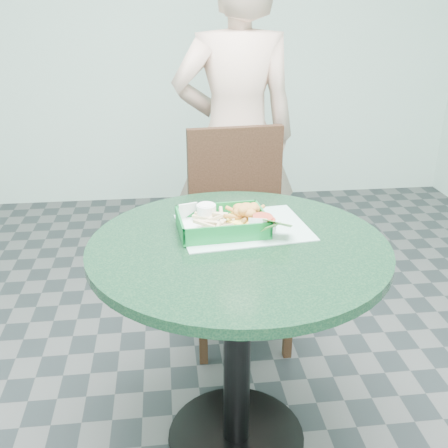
{
  "coord_description": "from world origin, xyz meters",
  "views": [
    {
      "loc": [
        -0.21,
        -1.39,
        1.43
      ],
      "look_at": [
        -0.03,
        0.1,
        0.79
      ],
      "focal_mm": 42.0,
      "sensor_mm": 36.0,
      "label": 1
    }
  ],
  "objects": [
    {
      "name": "fries_pile",
      "position": [
        -0.06,
        0.09,
        0.79
      ],
      "size": [
        0.15,
        0.16,
        0.05
      ],
      "primitive_type": null,
      "rotation": [
        0.0,
        0.0,
        0.35
      ],
      "color": "beige",
      "rests_on": "food_basket"
    },
    {
      "name": "wall_back",
      "position": [
        0.0,
        2.5,
        1.4
      ],
      "size": [
        4.0,
        0.04,
        2.8
      ],
      "primitive_type": "cube",
      "color": "silver",
      "rests_on": "ground"
    },
    {
      "name": "cafe_table",
      "position": [
        0.0,
        0.0,
        0.58
      ],
      "size": [
        0.9,
        0.9,
        0.75
      ],
      "color": "black",
      "rests_on": "floor"
    },
    {
      "name": "crab_sandwich",
      "position": [
        0.04,
        0.1,
        0.8
      ],
      "size": [
        0.12,
        0.12,
        0.07
      ],
      "rotation": [
        0.0,
        0.0,
        0.24
      ],
      "color": "yellow",
      "rests_on": "food_basket"
    },
    {
      "name": "diner_person",
      "position": [
        0.14,
        1.04,
        0.9
      ],
      "size": [
        0.68,
        0.46,
        1.79
      ],
      "primitive_type": "imported",
      "rotation": [
        0.0,
        0.0,
        3.2
      ],
      "color": "#CBA692",
      "rests_on": "floor"
    },
    {
      "name": "food_basket",
      "position": [
        -0.04,
        0.09,
        0.77
      ],
      "size": [
        0.27,
        0.2,
        0.05
      ],
      "rotation": [
        0.0,
        0.0,
        0.08
      ],
      "color": "#0C702C",
      "rests_on": "placemat"
    },
    {
      "name": "floor",
      "position": [
        0.0,
        0.0,
        0.0
      ],
      "size": [
        4.0,
        5.0,
        0.02
      ],
      "primitive_type": "cube",
      "color": "#303335",
      "rests_on": "ground"
    },
    {
      "name": "placemat",
      "position": [
        0.03,
        0.11,
        0.75
      ],
      "size": [
        0.43,
        0.34,
        0.0
      ],
      "primitive_type": "cube",
      "rotation": [
        0.0,
        0.0,
        0.12
      ],
      "color": "#9EC4B9",
      "rests_on": "cafe_table"
    },
    {
      "name": "dining_chair",
      "position": [
        0.1,
        0.71,
        0.53
      ],
      "size": [
        0.42,
        0.42,
        0.93
      ],
      "rotation": [
        0.0,
        0.0,
        0.09
      ],
      "color": "#3E2611",
      "rests_on": "floor"
    },
    {
      "name": "sauce_ramekin",
      "position": [
        -0.08,
        0.15,
        0.8
      ],
      "size": [
        0.06,
        0.06,
        0.04
      ],
      "rotation": [
        0.0,
        0.0,
        0.26
      ],
      "color": "white",
      "rests_on": "food_basket"
    },
    {
      "name": "garnish_cup",
      "position": [
        0.09,
        0.02,
        0.79
      ],
      "size": [
        0.11,
        0.11,
        0.04
      ],
      "rotation": [
        0.0,
        0.0,
        0.3
      ],
      "color": "silver",
      "rests_on": "food_basket"
    }
  ]
}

